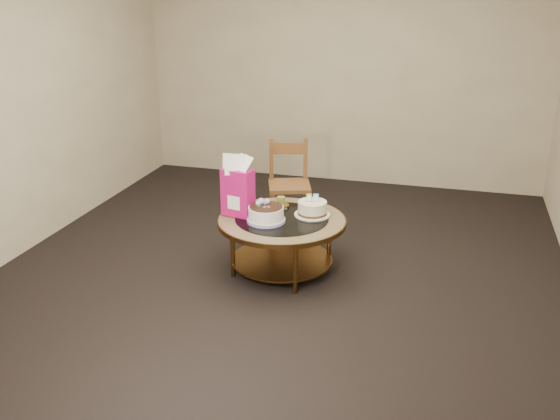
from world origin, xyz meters
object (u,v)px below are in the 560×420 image
(coffee_table, at_px, (282,227))
(decorated_cake, at_px, (266,215))
(cream_cake, at_px, (312,209))
(dining_chair, at_px, (289,184))
(gift_bag, at_px, (238,186))

(coffee_table, height_order, decorated_cake, decorated_cake)
(coffee_table, height_order, cream_cake, cream_cake)
(dining_chair, bearing_deg, decorated_cake, -102.97)
(cream_cake, distance_m, dining_chair, 0.95)
(coffee_table, bearing_deg, gift_bag, -176.22)
(coffee_table, bearing_deg, cream_cake, 29.94)
(cream_cake, bearing_deg, decorated_cake, -158.90)
(decorated_cake, height_order, gift_bag, gift_bag)
(dining_chair, bearing_deg, coffee_table, -96.70)
(decorated_cake, xyz_separation_m, gift_bag, (-0.25, 0.08, 0.18))
(coffee_table, xyz_separation_m, decorated_cake, (-0.10, -0.10, 0.14))
(coffee_table, distance_m, gift_bag, 0.48)
(coffee_table, xyz_separation_m, cream_cake, (0.22, 0.12, 0.14))
(coffee_table, distance_m, dining_chair, 0.99)
(cream_cake, bearing_deg, coffee_table, -164.77)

